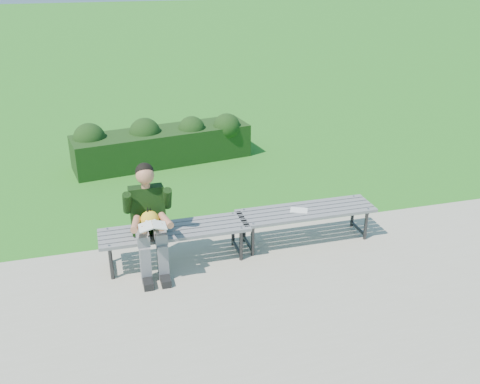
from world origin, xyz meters
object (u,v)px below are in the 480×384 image
(bench_left, at_px, (175,233))
(seated_boy, at_px, (149,217))
(bench_right, at_px, (306,213))
(hedge, at_px, (161,143))
(paper_sheet, at_px, (299,210))

(bench_left, bearing_deg, seated_boy, -162.95)
(bench_right, distance_m, seated_boy, 2.06)
(hedge, xyz_separation_m, paper_sheet, (1.30, -3.47, 0.10))
(bench_right, height_order, paper_sheet, bench_right)
(hedge, height_order, bench_right, hedge)
(seated_boy, bearing_deg, bench_left, 17.05)
(bench_left, distance_m, bench_right, 1.73)
(hedge, bearing_deg, seated_boy, -99.85)
(bench_right, xyz_separation_m, paper_sheet, (-0.10, -0.00, 0.06))
(bench_left, xyz_separation_m, paper_sheet, (1.63, 0.06, 0.06))
(hedge, relative_size, bench_left, 1.81)
(bench_right, relative_size, paper_sheet, 6.76)
(seated_boy, bearing_deg, paper_sheet, 4.64)
(hedge, distance_m, bench_right, 3.74)
(bench_left, xyz_separation_m, bench_right, (1.73, 0.06, 0.00))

